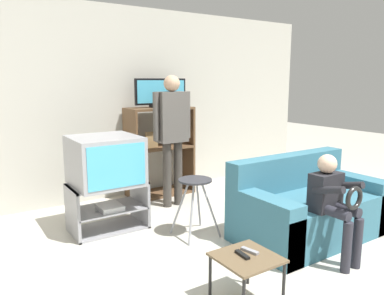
% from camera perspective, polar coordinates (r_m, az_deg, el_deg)
% --- Properties ---
extents(wall_back, '(6.40, 0.06, 2.60)m').
position_cam_1_polar(wall_back, '(5.33, -9.82, 6.68)').
color(wall_back, beige).
rests_on(wall_back, ground_plane).
extents(tv_stand, '(0.80, 0.48, 0.52)m').
position_cam_1_polar(tv_stand, '(4.23, -12.69, -8.79)').
color(tv_stand, '#939399').
rests_on(tv_stand, ground_plane).
extents(television_main, '(0.68, 0.69, 0.51)m').
position_cam_1_polar(television_main, '(4.07, -13.13, -1.93)').
color(television_main, '#9E9EA3').
rests_on(television_main, tv_stand).
extents(media_shelf, '(0.92, 0.43, 1.25)m').
position_cam_1_polar(media_shelf, '(5.30, -4.94, -0.48)').
color(media_shelf, brown).
rests_on(media_shelf, ground_plane).
extents(television_flat, '(0.77, 0.20, 0.39)m').
position_cam_1_polar(television_flat, '(5.20, -4.76, 8.15)').
color(television_flat, black).
rests_on(television_flat, media_shelf).
extents(folding_stool, '(0.41, 0.39, 0.61)m').
position_cam_1_polar(folding_stool, '(3.90, 0.48, -6.41)').
color(folding_stool, '#99999E').
rests_on(folding_stool, ground_plane).
extents(snack_table, '(0.43, 0.43, 0.36)m').
position_cam_1_polar(snack_table, '(2.86, 8.34, -16.90)').
color(snack_table, brown).
rests_on(snack_table, ground_plane).
extents(remote_control_black, '(0.05, 0.15, 0.02)m').
position_cam_1_polar(remote_control_black, '(2.83, 7.67, -15.87)').
color(remote_control_black, black).
rests_on(remote_control_black, snack_table).
extents(remote_control_white, '(0.07, 0.15, 0.02)m').
position_cam_1_polar(remote_control_white, '(2.90, 8.79, -15.29)').
color(remote_control_white, gray).
rests_on(remote_control_white, snack_table).
extents(couch, '(1.59, 0.85, 0.82)m').
position_cam_1_polar(couch, '(4.15, 17.14, -8.91)').
color(couch, teal).
rests_on(couch, ground_plane).
extents(person_standing_adult, '(0.53, 0.20, 1.68)m').
position_cam_1_polar(person_standing_adult, '(4.74, -3.04, 3.02)').
color(person_standing_adult, '#3D3833').
rests_on(person_standing_adult, ground_plane).
extents(person_seated_child, '(0.33, 0.43, 0.97)m').
position_cam_1_polar(person_seated_child, '(3.57, 20.76, -7.30)').
color(person_seated_child, '#2D2D38').
rests_on(person_seated_child, ground_plane).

